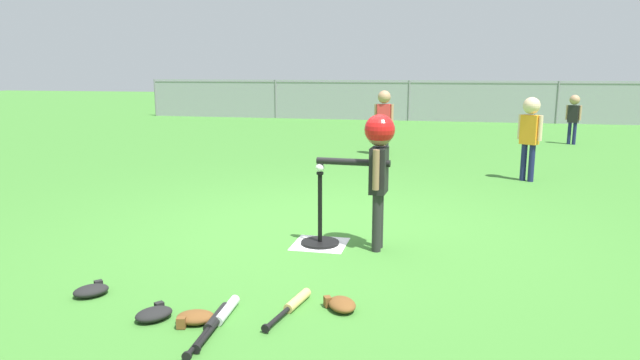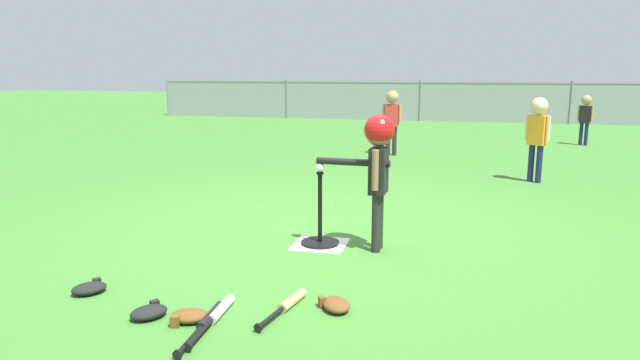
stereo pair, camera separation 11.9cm
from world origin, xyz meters
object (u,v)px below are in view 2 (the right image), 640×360
fielder_deep_right (585,113)px  spare_bat_wood (288,304)px  baseball_on_tee (320,168)px  spare_bat_silver (217,314)px  batting_tee (320,233)px  glove_near_bats (89,288)px  batter_child (378,155)px  fielder_deep_left (392,114)px  glove_by_plate (336,304)px  glove_tossed_aside (189,316)px  fielder_deep_center (538,128)px  glove_outfield_drop (149,312)px  spare_bat_black (207,321)px

fielder_deep_right → spare_bat_wood: fielder_deep_right is taller
baseball_on_tee → spare_bat_silver: (-0.23, -1.53, -0.62)m
fielder_deep_right → spare_bat_wood: size_ratio=1.71×
batting_tee → glove_near_bats: bearing=-130.9°
batter_child → fielder_deep_left: size_ratio=1.00×
batter_child → glove_near_bats: 2.29m
glove_by_plate → glove_tossed_aside: 0.87m
batter_child → glove_near_bats: bearing=-140.9°
batter_child → glove_near_bats: batter_child is taller
glove_near_bats → fielder_deep_left: bearing=80.1°
fielder_deep_right → glove_near_bats: fielder_deep_right is taller
batter_child → fielder_deep_left: fielder_deep_left is taller
batting_tee → fielder_deep_center: size_ratio=0.56×
batting_tee → spare_bat_wood: size_ratio=1.09×
fielder_deep_right → fielder_deep_center: bearing=-108.1°
fielder_deep_center → spare_bat_silver: size_ratio=1.69×
spare_bat_wood → fielder_deep_left: bearing=91.6°
spare_bat_wood → glove_tossed_aside: 0.59m
glove_near_bats → glove_outfield_drop: bearing=-21.9°
glove_outfield_drop → fielder_deep_center: bearing=61.3°
baseball_on_tee → batter_child: 0.49m
fielder_deep_left → glove_tossed_aside: fielder_deep_left is taller
spare_bat_wood → glove_tossed_aside: size_ratio=2.25×
baseball_on_tee → glove_near_bats: (-1.20, -1.39, -0.62)m
fielder_deep_left → fielder_deep_right: size_ratio=1.14×
batter_child → glove_by_plate: batter_child is taller
batter_child → spare_bat_black: 1.92m
glove_near_bats → glove_tossed_aside: same height
spare_bat_silver → glove_tossed_aside: size_ratio=2.58×
fielder_deep_left → fielder_deep_center: bearing=-41.7°
spare_bat_black → glove_tossed_aside: 0.13m
baseball_on_tee → spare_bat_black: 1.77m
spare_bat_wood → baseball_on_tee: bearing=95.6°
spare_bat_wood → glove_by_plate: 0.29m
baseball_on_tee → glove_outfield_drop: size_ratio=0.27×
spare_bat_silver → glove_tossed_aside: (-0.14, -0.08, 0.01)m
spare_bat_black → glove_tossed_aside: size_ratio=2.45×
batter_child → spare_bat_wood: 1.52m
batting_tee → fielder_deep_center: bearing=57.9°
batter_child → fielder_deep_right: bearing=68.5°
fielder_deep_left → glove_tossed_aside: 6.80m
batting_tee → glove_tossed_aside: size_ratio=2.46×
fielder_deep_center → spare_bat_wood: size_ratio=1.94×
fielder_deep_center → glove_tossed_aside: (-2.42, -4.88, -0.67)m
batting_tee → glove_tossed_aside: 1.66m
spare_bat_silver → glove_outfield_drop: bearing=-167.7°
batter_child → fielder_deep_center: (1.57, 3.29, -0.08)m
spare_bat_wood → glove_near_bats: 1.33m
spare_bat_wood → spare_bat_black: same height
fielder_deep_left → glove_near_bats: fielder_deep_left is taller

